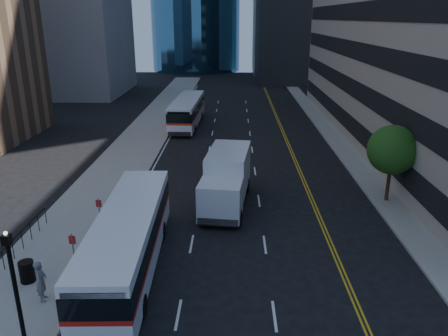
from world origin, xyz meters
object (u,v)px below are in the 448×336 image
at_px(street_tree, 393,150).
at_px(bus_front, 128,239).
at_px(bus_rear, 187,111).
at_px(box_truck, 226,179).
at_px(lamp_post, 15,285).
at_px(pedestrian, 41,281).
at_px(trash_can, 27,271).

distance_m(street_tree, bus_front, 17.63).
height_order(bus_rear, box_truck, box_truck).
relative_size(bus_rear, box_truck, 1.59).
distance_m(lamp_post, pedestrian, 3.17).
distance_m(bus_front, bus_rear, 30.05).
distance_m(bus_front, trash_can, 4.77).
height_order(bus_front, trash_can, bus_front).
height_order(lamp_post, pedestrian, lamp_post).
relative_size(bus_front, bus_rear, 0.99).
xyz_separation_m(street_tree, bus_rear, (-15.49, 21.42, -1.97)).
bearing_deg(box_truck, lamp_post, -112.24).
height_order(lamp_post, bus_front, lamp_post).
height_order(bus_front, box_truck, box_truck).
relative_size(lamp_post, bus_rear, 0.38).
xyz_separation_m(street_tree, pedestrian, (-18.41, -11.32, -2.55)).
xyz_separation_m(bus_front, pedestrian, (-3.17, -2.69, -0.58)).
bearing_deg(box_truck, pedestrian, -119.53).
height_order(street_tree, lamp_post, street_tree).
bearing_deg(lamp_post, trash_can, 112.91).
relative_size(street_tree, trash_can, 5.01).
bearing_deg(pedestrian, box_truck, -49.97).
xyz_separation_m(street_tree, trash_can, (-19.72, -9.94, -2.98)).
height_order(bus_rear, pedestrian, bus_rear).
height_order(street_tree, box_truck, street_tree).
relative_size(street_tree, box_truck, 0.68).
bearing_deg(pedestrian, trash_can, 29.61).
xyz_separation_m(lamp_post, box_truck, (7.31, 13.23, -0.88)).
distance_m(bus_front, box_truck, 9.09).
relative_size(lamp_post, pedestrian, 2.43).
bearing_deg(trash_can, box_truck, 45.43).
height_order(box_truck, trash_can, box_truck).
bearing_deg(lamp_post, pedestrian, 98.76).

